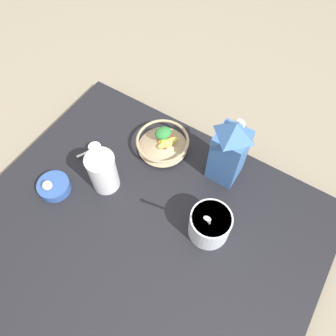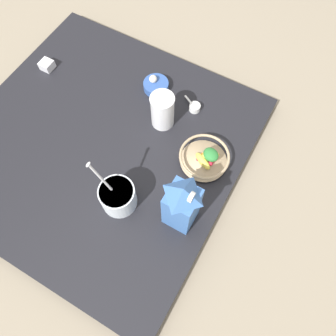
# 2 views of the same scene
# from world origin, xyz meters

# --- Properties ---
(ground_plane) EXTENTS (6.00, 6.00, 0.00)m
(ground_plane) POSITION_xyz_m (0.00, 0.00, 0.00)
(ground_plane) COLOR gray
(countertop) EXTENTS (1.02, 1.02, 0.05)m
(countertop) POSITION_xyz_m (0.00, 0.00, 0.02)
(countertop) COLOR black
(countertop) RESTS_ON ground_plane
(fruit_bowl) EXTENTS (0.18, 0.18, 0.08)m
(fruit_bowl) POSITION_xyz_m (0.11, -0.38, 0.08)
(fruit_bowl) COLOR tan
(fruit_bowl) RESTS_ON countertop
(milk_carton) EXTENTS (0.09, 0.09, 0.25)m
(milk_carton) POSITION_xyz_m (-0.11, -0.40, 0.18)
(milk_carton) COLOR #3D6BB2
(milk_carton) RESTS_ON countertop
(yogurt_tub) EXTENTS (0.12, 0.13, 0.24)m
(yogurt_tub) POSITION_xyz_m (-0.16, -0.19, 0.10)
(yogurt_tub) COLOR silver
(yogurt_tub) RESTS_ON countertop
(drinking_cup) EXTENTS (0.09, 0.09, 0.15)m
(drinking_cup) POSITION_xyz_m (0.19, -0.16, 0.12)
(drinking_cup) COLOR white
(drinking_cup) RESTS_ON countertop
(spice_jar) EXTENTS (0.05, 0.05, 0.03)m
(spice_jar) POSITION_xyz_m (0.19, 0.40, 0.06)
(spice_jar) COLOR silver
(spice_jar) RESTS_ON countertop
(measuring_scoop) EXTENTS (0.06, 0.08, 0.03)m
(measuring_scoop) POSITION_xyz_m (0.30, -0.24, 0.06)
(measuring_scoop) COLOR white
(measuring_scoop) RESTS_ON countertop
(garlic_bowl) EXTENTS (0.10, 0.10, 0.06)m
(garlic_bowl) POSITION_xyz_m (0.32, -0.05, 0.07)
(garlic_bowl) COLOR #3356A3
(garlic_bowl) RESTS_ON countertop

